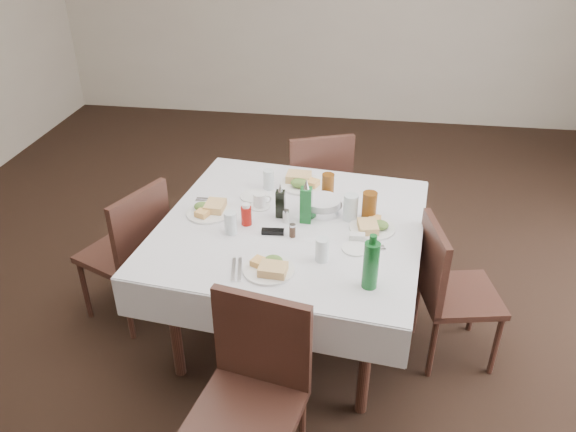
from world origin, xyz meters
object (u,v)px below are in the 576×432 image
object	(u,v)px
chair_south	(254,385)
water_e	(351,207)
chair_east	(447,285)
chair_north	(316,184)
water_n	(269,179)
water_s	(322,250)
oil_cruet_dark	(280,203)
oil_cruet_green	(306,203)
ketchup_bottle	(246,215)
water_w	(231,223)
green_bottle	(371,264)
chair_west	(132,247)
coffee_mug	(260,201)
bread_basket	(322,205)
dining_table	(291,235)

from	to	relation	value
chair_south	water_e	bearing A→B (deg)	71.87
chair_east	chair_north	bearing A→B (deg)	129.30
chair_north	water_n	world-z (taller)	chair_north
water_s	oil_cruet_dark	size ratio (longest dim) A/B	0.61
oil_cruet_green	ketchup_bottle	world-z (taller)	oil_cruet_green
water_w	green_bottle	distance (m)	0.82
water_w	green_bottle	xyz separation A→B (m)	(0.73, -0.36, 0.06)
water_w	green_bottle	world-z (taller)	green_bottle
chair_west	oil_cruet_green	distance (m)	1.08
chair_west	water_e	bearing A→B (deg)	4.33
chair_south	coffee_mug	size ratio (longest dim) A/B	7.29
chair_north	water_w	bearing A→B (deg)	-108.30
chair_west	chair_south	bearing A→B (deg)	-45.79
green_bottle	water_n	bearing A→B (deg)	125.30
coffee_mug	green_bottle	distance (m)	0.91
oil_cruet_dark	ketchup_bottle	size ratio (longest dim) A/B	1.62
bread_basket	water_n	bearing A→B (deg)	146.93
green_bottle	oil_cruet_dark	bearing A→B (deg)	131.77
chair_west	oil_cruet_green	size ratio (longest dim) A/B	3.51
bread_basket	ketchup_bottle	size ratio (longest dim) A/B	1.82
chair_east	oil_cruet_dark	world-z (taller)	oil_cruet_dark
bread_basket	chair_east	bearing A→B (deg)	-17.97
chair_east	water_n	distance (m)	1.20
oil_cruet_dark	oil_cruet_green	bearing A→B (deg)	-11.61
chair_west	water_n	xyz separation A→B (m)	(0.75, 0.39, 0.30)
bread_basket	water_e	bearing A→B (deg)	-22.63
water_w	ketchup_bottle	world-z (taller)	ketchup_bottle
water_e	water_w	size ratio (longest dim) A/B	1.21
chair_south	chair_west	world-z (taller)	chair_south
chair_west	water_n	bearing A→B (deg)	27.27
oil_cruet_dark	oil_cruet_green	size ratio (longest dim) A/B	0.78
dining_table	green_bottle	size ratio (longest dim) A/B	5.60
water_e	oil_cruet_green	xyz separation A→B (m)	(-0.24, -0.06, 0.04)
bread_basket	water_w	bearing A→B (deg)	-146.61
water_n	ketchup_bottle	bearing A→B (deg)	-96.16
oil_cruet_green	chair_east	bearing A→B (deg)	-7.59
chair_east	oil_cruet_dark	size ratio (longest dim) A/B	4.24
water_s	bread_basket	xyz separation A→B (m)	(-0.04, 0.48, -0.03)
oil_cruet_green	green_bottle	size ratio (longest dim) A/B	0.93
chair_north	water_w	distance (m)	1.16
water_w	bread_basket	xyz separation A→B (m)	(0.46, 0.30, -0.03)
dining_table	oil_cruet_green	world-z (taller)	oil_cruet_green
water_e	dining_table	bearing A→B (deg)	-164.13
water_e	ketchup_bottle	distance (m)	0.57
chair_north	green_bottle	xyz separation A→B (m)	(0.38, -1.42, 0.35)
dining_table	chair_east	size ratio (longest dim) A/B	1.81
chair_east	green_bottle	distance (m)	0.72
chair_east	ketchup_bottle	world-z (taller)	ketchup_bottle
dining_table	chair_north	distance (m)	0.93
chair_east	green_bottle	bearing A→B (deg)	-135.07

